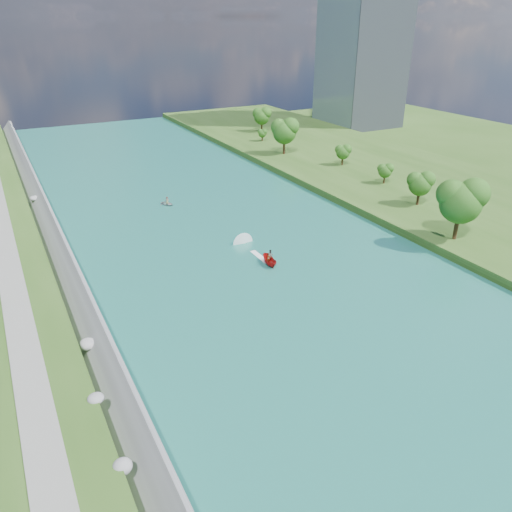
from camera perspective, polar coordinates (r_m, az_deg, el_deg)
ground at (r=64.09m, az=6.03°, el=-6.53°), size 260.00×260.00×0.00m
river_water at (r=79.25m, az=-1.97°, el=0.29°), size 55.00×240.00×0.10m
berm_east at (r=108.52m, az=22.30°, el=5.89°), size 44.00×240.00×1.50m
riprap_bank at (r=71.54m, az=-20.62°, el=-2.88°), size 4.50×236.00×4.35m
riverside_path at (r=71.28m, az=-26.17°, el=-2.47°), size 3.00×200.00×0.10m
office_tower at (r=179.98m, az=12.22°, el=23.90°), size 22.00×22.00×60.00m
trees_east at (r=107.96m, az=12.63°, el=10.20°), size 18.71×137.23×11.82m
motorboat at (r=76.83m, az=0.86°, el=0.01°), size 3.60×18.72×2.09m
raft at (r=101.43m, az=-10.10°, el=5.98°), size 3.21×3.59×1.67m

